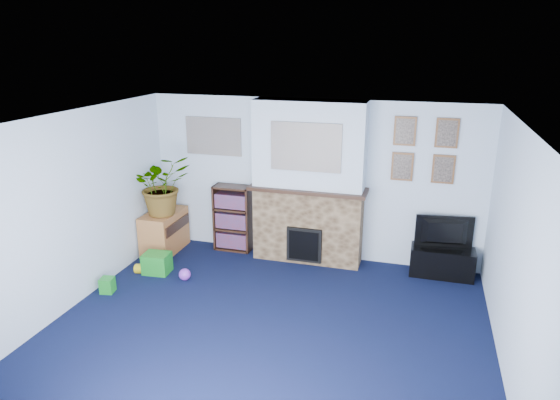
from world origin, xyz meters
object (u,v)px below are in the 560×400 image
(bookshelf, at_px, (233,219))
(tv_stand, at_px, (442,261))
(television, at_px, (445,233))
(sideboard, at_px, (164,230))

(bookshelf, bearing_deg, tv_stand, -1.38)
(television, bearing_deg, tv_stand, 82.54)
(television, relative_size, sideboard, 0.96)
(tv_stand, height_order, sideboard, sideboard)
(bookshelf, bearing_deg, sideboard, -160.77)
(television, distance_m, sideboard, 4.21)
(tv_stand, xyz_separation_m, sideboard, (-4.19, -0.28, 0.12))
(television, height_order, sideboard, television)
(tv_stand, xyz_separation_m, television, (-0.00, 0.02, 0.41))
(television, bearing_deg, sideboard, -3.37)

